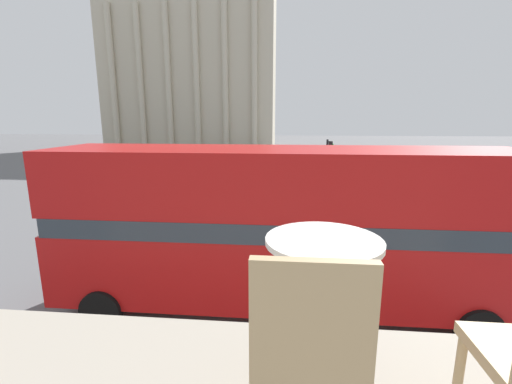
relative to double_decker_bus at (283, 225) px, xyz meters
name	(u,v)px	position (x,y,z in m)	size (l,w,h in m)	color
double_decker_bus	(283,225)	(0.00, 0.00, 0.00)	(11.17, 2.69, 4.19)	black
cafe_dining_table	(322,274)	(0.27, -6.40, 1.76)	(0.60, 0.60, 0.73)	#2D2D30
cafe_chair_0	(308,350)	(0.17, -6.98, 1.74)	(0.40, 0.40, 0.91)	tan
plaza_building_left	(192,68)	(-16.06, 50.30, 10.69)	(28.07, 11.35, 26.06)	beige
traffic_light_near	(171,195)	(-4.12, 3.67, -0.16)	(0.42, 0.24, 3.29)	black
traffic_light_mid	(328,162)	(2.39, 11.77, 0.11)	(0.42, 0.24, 3.72)	black
car_silver	(218,177)	(-4.99, 16.22, -1.63)	(4.20, 1.93, 1.35)	black
car_navy	(161,199)	(-6.57, 8.98, -1.63)	(4.20, 1.93, 1.35)	black
pedestrian_yellow	(442,226)	(5.87, 4.68, -1.35)	(0.32, 0.32, 1.70)	#282B33
pedestrian_red	(438,177)	(10.17, 15.63, -1.32)	(0.32, 0.32, 1.75)	#282B33
pedestrian_grey	(288,217)	(0.13, 5.43, -1.40)	(0.32, 0.32, 1.61)	#282B33
pedestrian_blue	(281,172)	(-0.42, 17.28, -1.36)	(0.32, 0.32, 1.68)	#282B33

